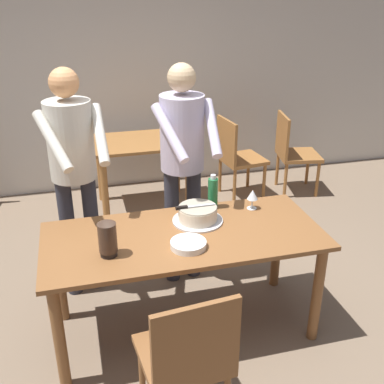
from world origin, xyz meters
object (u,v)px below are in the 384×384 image
Objects in this scene: chair_near_side at (187,356)px; plate_stack at (188,244)px; main_dining_table at (184,249)px; background_chair_2 at (237,155)px; cake_on_platter at (198,214)px; cake_knife at (187,207)px; water_bottle at (213,193)px; person_standing_beside at (73,161)px; background_table at (142,155)px; background_chair_0 at (292,150)px; wine_glass_near at (253,195)px; person_cutting_cake at (183,153)px; hurricane_lamp at (108,239)px.

plate_stack is at bearing 75.13° from chair_near_side.
background_chair_2 is at bearing 61.51° from main_dining_table.
cake_on_platter is 1.26× the size of cake_knife.
water_bottle is 1.24m from chair_near_side.
background_table is at bearing 63.31° from person_standing_beside.
main_dining_table is 0.21m from plate_stack.
background_table is 1.69m from background_chair_0.
cake_knife is 1.88× the size of wine_glass_near.
main_dining_table is 0.76m from person_cutting_cake.
person_cutting_cake is 1.76m from background_chair_2.
background_table is at bearing 90.49° from cake_knife.
cake_knife is 0.30× the size of background_chair_2.
main_dining_table is 8.49× the size of hurricane_lamp.
main_dining_table is 1.00m from person_standing_beside.
background_chair_2 is (1.56, 2.11, -0.37)m from hurricane_lamp.
chair_near_side is 2.77m from background_table.
background_chair_0 and background_chair_2 have the same top height.
plate_stack is at bearing -51.75° from person_standing_beside.
water_bottle reaches higher than plate_stack.
chair_near_side is (-0.30, -0.92, -0.31)m from cake_on_platter.
cake_on_platter is 0.95m from person_standing_beside.
background_table is at bearing 88.76° from main_dining_table.
background_chair_0 is 1.00× the size of background_chair_2.
hurricane_lamp reaches higher than background_table.
plate_stack is 0.88× the size of water_bottle.
person_cutting_cake is 1.53m from chair_near_side.
person_standing_beside is at bearing 108.34° from chair_near_side.
person_standing_beside is 1.72× the size of background_table.
chair_near_side reaches higher than wine_glass_near.
background_chair_2 is at bearing 65.59° from chair_near_side.
cake_on_platter is at bearing 0.19° from cake_knife.
wine_glass_near reaches higher than cake_on_platter.
background_table is (-0.09, 1.85, -0.22)m from cake_on_platter.
wine_glass_near reaches higher than main_dining_table.
wine_glass_near is 0.28m from water_bottle.
hurricane_lamp is (-0.48, 0.03, 0.09)m from plate_stack.
main_dining_table is 2.25m from background_chair_2.
background_chair_0 reaches higher than background_table.
main_dining_table is at bearing -131.95° from water_bottle.
cake_on_platter is 0.38× the size of background_chair_0.
hurricane_lamp is (-1.04, -0.36, 0.00)m from wine_glass_near.
person_standing_beside is 1.60m from background_table.
wine_glass_near is 0.58× the size of water_bottle.
wine_glass_near is at bearing -73.82° from background_table.
cake_knife reaches higher than plate_stack.
person_cutting_cake is 1.91× the size of chair_near_side.
plate_stack is 2.41m from background_chair_2.
cake_knife is at bearing 75.75° from chair_near_side.
plate_stack is at bearing -91.47° from background_table.
main_dining_table is at bearing -44.79° from person_standing_beside.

